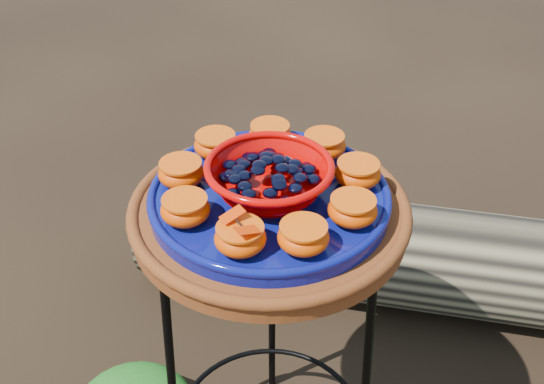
{
  "coord_description": "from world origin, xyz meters",
  "views": [
    {
      "loc": [
        0.02,
        -0.91,
        1.42
      ],
      "look_at": [
        0.0,
        0.0,
        0.77
      ],
      "focal_mm": 45.0,
      "sensor_mm": 36.0,
      "label": 1
    }
  ],
  "objects_px": {
    "terracotta_saucer": "(269,215)",
    "red_bowl": "(269,179)",
    "driftwood_log": "(418,258)",
    "plant_stand": "(270,360)",
    "cobalt_plate": "(269,199)"
  },
  "relations": [
    {
      "from": "terracotta_saucer",
      "to": "red_bowl",
      "type": "height_order",
      "value": "red_bowl"
    },
    {
      "from": "driftwood_log",
      "to": "terracotta_saucer",
      "type": "bearing_deg",
      "value": -126.6
    },
    {
      "from": "plant_stand",
      "to": "terracotta_saucer",
      "type": "distance_m",
      "value": 0.37
    },
    {
      "from": "red_bowl",
      "to": "driftwood_log",
      "type": "relative_size",
      "value": 0.12
    },
    {
      "from": "terracotta_saucer",
      "to": "cobalt_plate",
      "type": "bearing_deg",
      "value": 0.0
    },
    {
      "from": "terracotta_saucer",
      "to": "cobalt_plate",
      "type": "distance_m",
      "value": 0.03
    },
    {
      "from": "terracotta_saucer",
      "to": "red_bowl",
      "type": "xyz_separation_m",
      "value": [
        0.0,
        0.0,
        0.07
      ]
    },
    {
      "from": "plant_stand",
      "to": "driftwood_log",
      "type": "height_order",
      "value": "plant_stand"
    },
    {
      "from": "cobalt_plate",
      "to": "red_bowl",
      "type": "xyz_separation_m",
      "value": [
        0.0,
        0.0,
        0.04
      ]
    },
    {
      "from": "plant_stand",
      "to": "terracotta_saucer",
      "type": "height_order",
      "value": "terracotta_saucer"
    },
    {
      "from": "red_bowl",
      "to": "driftwood_log",
      "type": "bearing_deg",
      "value": 53.4
    },
    {
      "from": "terracotta_saucer",
      "to": "cobalt_plate",
      "type": "height_order",
      "value": "cobalt_plate"
    },
    {
      "from": "terracotta_saucer",
      "to": "red_bowl",
      "type": "bearing_deg",
      "value": 0.0
    },
    {
      "from": "red_bowl",
      "to": "driftwood_log",
      "type": "height_order",
      "value": "red_bowl"
    },
    {
      "from": "terracotta_saucer",
      "to": "driftwood_log",
      "type": "xyz_separation_m",
      "value": [
        0.41,
        0.55,
        -0.57
      ]
    }
  ]
}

